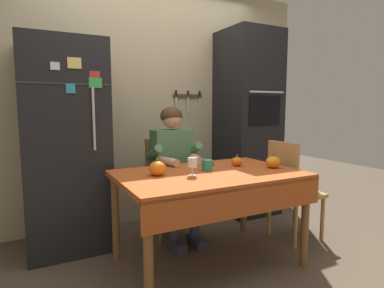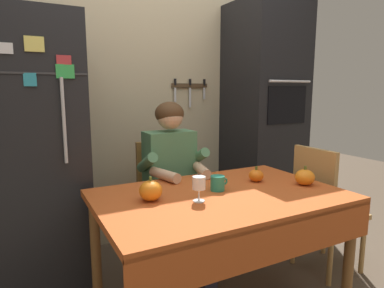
{
  "view_description": "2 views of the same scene",
  "coord_description": "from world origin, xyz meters",
  "px_view_note": "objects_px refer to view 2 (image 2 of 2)",
  "views": [
    {
      "loc": [
        -1.23,
        -1.99,
        1.25
      ],
      "look_at": [
        -0.06,
        0.27,
        0.94
      ],
      "focal_mm": 29.64,
      "sensor_mm": 36.0,
      "label": 1
    },
    {
      "loc": [
        -1.0,
        -1.45,
        1.33
      ],
      "look_at": [
        -0.09,
        0.28,
        1.01
      ],
      "focal_mm": 31.01,
      "sensor_mm": 36.0,
      "label": 2
    }
  ],
  "objects_px": {
    "coffee_mug": "(218,183)",
    "pumpkin_large": "(256,176)",
    "seated_person": "(173,172)",
    "pumpkin_medium": "(151,191)",
    "wall_oven": "(263,120)",
    "chair_right_side": "(322,204)",
    "wine_glass": "(199,184)",
    "pumpkin_small": "(304,177)",
    "chair_behind_person": "(164,195)",
    "refrigerator": "(29,155)",
    "dining_table": "(222,208)"
  },
  "relations": [
    {
      "from": "wall_oven",
      "to": "seated_person",
      "type": "xyz_separation_m",
      "value": [
        -1.08,
        -0.32,
        -0.31
      ]
    },
    {
      "from": "seated_person",
      "to": "pumpkin_medium",
      "type": "bearing_deg",
      "value": -125.65
    },
    {
      "from": "dining_table",
      "to": "pumpkin_small",
      "type": "xyz_separation_m",
      "value": [
        0.56,
        -0.07,
        0.13
      ]
    },
    {
      "from": "wine_glass",
      "to": "refrigerator",
      "type": "bearing_deg",
      "value": 129.84
    },
    {
      "from": "wall_oven",
      "to": "pumpkin_large",
      "type": "height_order",
      "value": "wall_oven"
    },
    {
      "from": "chair_behind_person",
      "to": "pumpkin_medium",
      "type": "bearing_deg",
      "value": -117.66
    },
    {
      "from": "refrigerator",
      "to": "wine_glass",
      "type": "distance_m",
      "value": 1.21
    },
    {
      "from": "chair_right_side",
      "to": "coffee_mug",
      "type": "distance_m",
      "value": 0.92
    },
    {
      "from": "coffee_mug",
      "to": "pumpkin_small",
      "type": "relative_size",
      "value": 0.92
    },
    {
      "from": "pumpkin_large",
      "to": "seated_person",
      "type": "bearing_deg",
      "value": 128.12
    },
    {
      "from": "chair_right_side",
      "to": "pumpkin_large",
      "type": "height_order",
      "value": "chair_right_side"
    },
    {
      "from": "dining_table",
      "to": "wine_glass",
      "type": "bearing_deg",
      "value": -166.4
    },
    {
      "from": "seated_person",
      "to": "pumpkin_medium",
      "type": "relative_size",
      "value": 9.41
    },
    {
      "from": "refrigerator",
      "to": "pumpkin_medium",
      "type": "bearing_deg",
      "value": -55.14
    },
    {
      "from": "dining_table",
      "to": "chair_behind_person",
      "type": "bearing_deg",
      "value": 92.23
    },
    {
      "from": "chair_right_side",
      "to": "wine_glass",
      "type": "xyz_separation_m",
      "value": [
        -1.08,
        -0.11,
        0.32
      ]
    },
    {
      "from": "wall_oven",
      "to": "wine_glass",
      "type": "bearing_deg",
      "value": -141.81
    },
    {
      "from": "coffee_mug",
      "to": "pumpkin_medium",
      "type": "bearing_deg",
      "value": 178.29
    },
    {
      "from": "wall_oven",
      "to": "pumpkin_small",
      "type": "distance_m",
      "value": 1.14
    },
    {
      "from": "chair_right_side",
      "to": "pumpkin_large",
      "type": "bearing_deg",
      "value": 173.27
    },
    {
      "from": "pumpkin_small",
      "to": "wine_glass",
      "type": "bearing_deg",
      "value": 177.6
    },
    {
      "from": "seated_person",
      "to": "pumpkin_small",
      "type": "relative_size",
      "value": 10.27
    },
    {
      "from": "refrigerator",
      "to": "pumpkin_small",
      "type": "relative_size",
      "value": 14.85
    },
    {
      "from": "coffee_mug",
      "to": "pumpkin_large",
      "type": "xyz_separation_m",
      "value": [
        0.32,
        0.05,
        -0.01
      ]
    },
    {
      "from": "chair_right_side",
      "to": "pumpkin_large",
      "type": "xyz_separation_m",
      "value": [
        -0.56,
        0.07,
        0.27
      ]
    },
    {
      "from": "seated_person",
      "to": "coffee_mug",
      "type": "height_order",
      "value": "seated_person"
    },
    {
      "from": "coffee_mug",
      "to": "pumpkin_large",
      "type": "bearing_deg",
      "value": 8.74
    },
    {
      "from": "wall_oven",
      "to": "chair_right_side",
      "type": "height_order",
      "value": "wall_oven"
    },
    {
      "from": "wall_oven",
      "to": "refrigerator",
      "type": "bearing_deg",
      "value": -178.87
    },
    {
      "from": "wall_oven",
      "to": "chair_right_side",
      "type": "distance_m",
      "value": 1.03
    },
    {
      "from": "pumpkin_medium",
      "to": "pumpkin_small",
      "type": "distance_m",
      "value": 0.97
    },
    {
      "from": "refrigerator",
      "to": "wine_glass",
      "type": "relative_size",
      "value": 13.15
    },
    {
      "from": "chair_right_side",
      "to": "wine_glass",
      "type": "distance_m",
      "value": 1.13
    },
    {
      "from": "pumpkin_medium",
      "to": "wall_oven",
      "type": "bearing_deg",
      "value": 29.86
    },
    {
      "from": "chair_behind_person",
      "to": "seated_person",
      "type": "height_order",
      "value": "seated_person"
    },
    {
      "from": "refrigerator",
      "to": "dining_table",
      "type": "distance_m",
      "value": 1.32
    },
    {
      "from": "dining_table",
      "to": "chair_right_side",
      "type": "xyz_separation_m",
      "value": [
        0.9,
        0.06,
        -0.14
      ]
    },
    {
      "from": "dining_table",
      "to": "coffee_mug",
      "type": "bearing_deg",
      "value": 77.51
    },
    {
      "from": "wine_glass",
      "to": "pumpkin_small",
      "type": "distance_m",
      "value": 0.74
    },
    {
      "from": "refrigerator",
      "to": "dining_table",
      "type": "height_order",
      "value": "refrigerator"
    },
    {
      "from": "chair_behind_person",
      "to": "coffee_mug",
      "type": "xyz_separation_m",
      "value": [
        0.05,
        -0.71,
        0.27
      ]
    },
    {
      "from": "refrigerator",
      "to": "seated_person",
      "type": "xyz_separation_m",
      "value": [
        0.92,
        -0.28,
        -0.16
      ]
    },
    {
      "from": "seated_person",
      "to": "coffee_mug",
      "type": "bearing_deg",
      "value": -84.74
    },
    {
      "from": "chair_behind_person",
      "to": "pumpkin_medium",
      "type": "height_order",
      "value": "chair_behind_person"
    },
    {
      "from": "wall_oven",
      "to": "pumpkin_small",
      "type": "xyz_separation_m",
      "value": [
        -0.49,
        -1.0,
        -0.26
      ]
    },
    {
      "from": "wine_glass",
      "to": "pumpkin_medium",
      "type": "distance_m",
      "value": 0.26
    },
    {
      "from": "pumpkin_large",
      "to": "pumpkin_medium",
      "type": "distance_m",
      "value": 0.74
    },
    {
      "from": "refrigerator",
      "to": "pumpkin_medium",
      "type": "height_order",
      "value": "refrigerator"
    },
    {
      "from": "wall_oven",
      "to": "pumpkin_small",
      "type": "height_order",
      "value": "wall_oven"
    },
    {
      "from": "wine_glass",
      "to": "pumpkin_large",
      "type": "bearing_deg",
      "value": 18.29
    }
  ]
}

